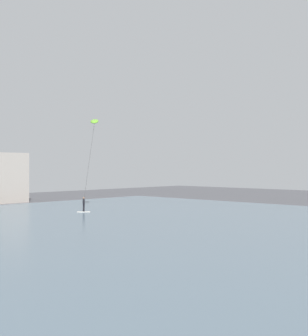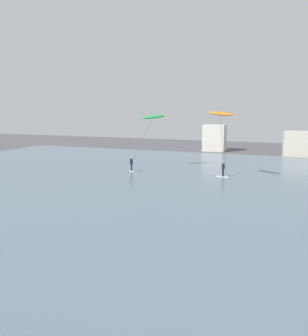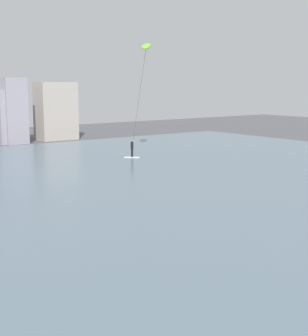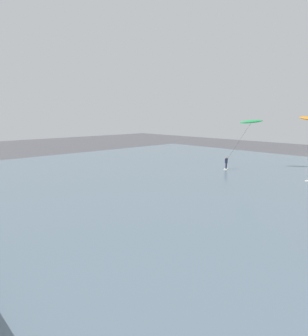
% 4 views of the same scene
% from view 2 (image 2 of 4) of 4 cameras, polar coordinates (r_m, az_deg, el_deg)
% --- Properties ---
extents(water_bay, '(84.00, 52.00, 0.10)m').
position_cam_2_polar(water_bay, '(35.01, 12.22, -3.39)').
color(water_bay, slate).
rests_on(water_bay, ground).
extents(kitesurfer_green, '(3.55, 5.09, 6.66)m').
position_cam_2_polar(kitesurfer_green, '(45.50, -0.45, 7.04)').
color(kitesurfer_green, silver).
rests_on(kitesurfer_green, water_bay).
extents(kitesurfer_orange, '(3.53, 3.49, 7.12)m').
position_cam_2_polar(kitesurfer_orange, '(38.95, 10.13, 7.42)').
color(kitesurfer_orange, silver).
rests_on(kitesurfer_orange, water_bay).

